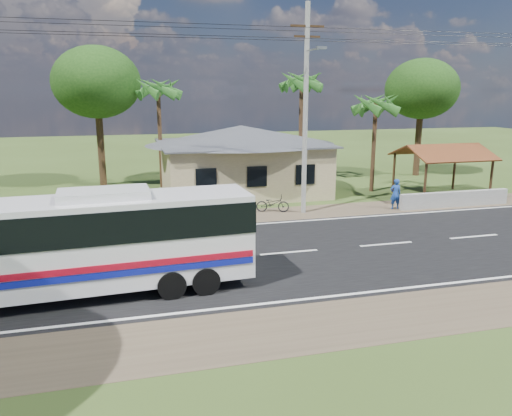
{
  "coord_description": "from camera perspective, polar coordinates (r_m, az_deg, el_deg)",
  "views": [
    {
      "loc": [
        -6.4,
        -18.82,
        6.62
      ],
      "look_at": [
        -1.17,
        1.0,
        1.77
      ],
      "focal_mm": 35.0,
      "sensor_mm": 36.0,
      "label": 1
    }
  ],
  "objects": [
    {
      "name": "tree_behind_shed",
      "position": [
        41.4,
        18.44,
        12.74
      ],
      "size": [
        5.6,
        5.6,
        9.02
      ],
      "color": "#47301E",
      "rests_on": "ground"
    },
    {
      "name": "motorcycle",
      "position": [
        27.71,
        1.91,
        0.51
      ],
      "size": [
        1.93,
        1.18,
        0.96
      ],
      "primitive_type": "imported",
      "rotation": [
        0.0,
        0.0,
        1.25
      ],
      "color": "black",
      "rests_on": "ground"
    },
    {
      "name": "house",
      "position": [
        32.91,
        -1.69,
        6.37
      ],
      "size": [
        12.4,
        10.0,
        5.0
      ],
      "color": "tan",
      "rests_on": "ground"
    },
    {
      "name": "palm_near",
      "position": [
        33.81,
        13.55,
        11.42
      ],
      "size": [
        2.8,
        2.8,
        6.7
      ],
      "color": "#47301E",
      "rests_on": "ground"
    },
    {
      "name": "ground",
      "position": [
        20.95,
        3.8,
        -5.13
      ],
      "size": [
        120.0,
        120.0,
        0.0
      ],
      "primitive_type": "plane",
      "color": "#304418",
      "rests_on": "ground"
    },
    {
      "name": "waiting_shed",
      "position": [
        33.73,
        20.56,
        5.85
      ],
      "size": [
        5.2,
        4.48,
        3.35
      ],
      "color": "#3C2715",
      "rests_on": "ground"
    },
    {
      "name": "person",
      "position": [
        29.46,
        15.65,
        1.57
      ],
      "size": [
        0.68,
        0.49,
        1.74
      ],
      "primitive_type": "imported",
      "rotation": [
        0.0,
        0.0,
        3.03
      ],
      "color": "#1A3F93",
      "rests_on": "ground"
    },
    {
      "name": "concrete_barrier",
      "position": [
        31.19,
        21.75,
        0.95
      ],
      "size": [
        7.0,
        0.3,
        0.9
      ],
      "primitive_type": "cube",
      "color": "#9E9E99",
      "rests_on": "ground"
    },
    {
      "name": "tree_behind_house",
      "position": [
        36.86,
        -17.78,
        13.47
      ],
      "size": [
        6.0,
        6.0,
        9.61
      ],
      "color": "#47301E",
      "rests_on": "ground"
    },
    {
      "name": "palm_far",
      "position": [
        34.91,
        -11.14,
        13.17
      ],
      "size": [
        2.8,
        2.8,
        7.7
      ],
      "color": "#47301E",
      "rests_on": "ground"
    },
    {
      "name": "utility_poles",
      "position": [
        26.9,
        5.02,
        11.45
      ],
      "size": [
        32.8,
        2.22,
        11.0
      ],
      "color": "#9E9E99",
      "rests_on": "ground"
    },
    {
      "name": "road",
      "position": [
        20.95,
        3.8,
        -5.1
      ],
      "size": [
        120.0,
        16.0,
        0.03
      ],
      "color": "black",
      "rests_on": "ground"
    },
    {
      "name": "palm_mid",
      "position": [
        36.5,
        5.24,
        14.11
      ],
      "size": [
        2.8,
        2.8,
        8.2
      ],
      "color": "#47301E",
      "rests_on": "ground"
    },
    {
      "name": "coach_bus",
      "position": [
        16.98,
        -19.85,
        -3.22
      ],
      "size": [
        11.49,
        3.03,
        3.53
      ],
      "rotation": [
        0.0,
        0.0,
        0.05
      ],
      "color": "silver",
      "rests_on": "ground"
    }
  ]
}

